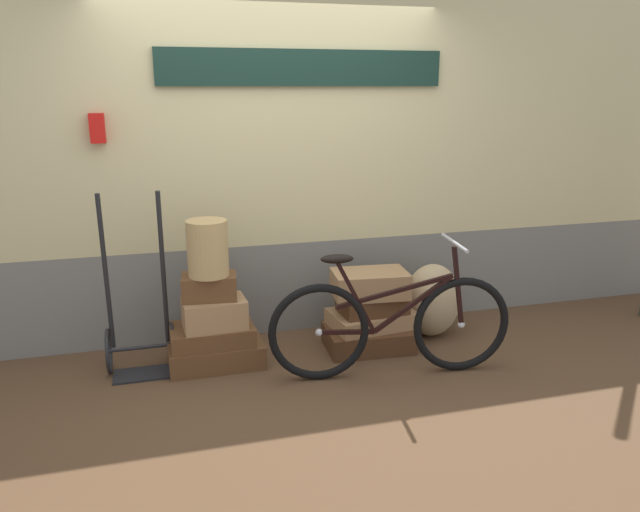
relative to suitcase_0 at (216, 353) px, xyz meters
The scene contains 14 objects.
ground 0.63m from the suitcase_0, 27.19° to the right, with size 10.20×5.20×0.06m, color #513823.
station_building 1.47m from the suitcase_0, 44.83° to the left, with size 8.20×0.74×2.62m.
suitcase_0 is the anchor object (origin of this frame).
suitcase_1 0.15m from the suitcase_0, 162.25° to the right, with size 0.58×0.36×0.13m, color brown.
suitcase_2 0.32m from the suitcase_0, 89.89° to the right, with size 0.43×0.28×0.20m, color #9E754C.
suitcase_3 0.50m from the suitcase_0, behind, with size 0.37×0.24×0.17m, color brown.
suitcase_4 1.15m from the suitcase_0, ahead, with size 0.64×0.44×0.16m, color #4C2D19.
suitcase_5 1.20m from the suitcase_0, ahead, with size 0.62×0.41×0.12m, color #9E754C.
suitcase_6 1.21m from the suitcase_0, ahead, with size 0.49×0.30×0.13m, color #4C2D19.
suitcase_7 1.23m from the suitcase_0, ahead, with size 0.55×0.34×0.19m, color #9E754C.
wicker_basket 0.78m from the suitcase_0, 142.72° to the right, with size 0.28×0.28×0.39m, color tan.
luggage_trolley 0.55m from the suitcase_0, behind, with size 0.46×0.38×1.27m.
burlap_sack 1.73m from the suitcase_0, ahead, with size 0.45×0.38×0.59m, color tan.
bicycle 1.27m from the suitcase_0, 23.40° to the right, with size 1.67×0.46×0.94m.
Camera 1 is at (-0.92, -3.81, 1.93)m, focal length 34.47 mm.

